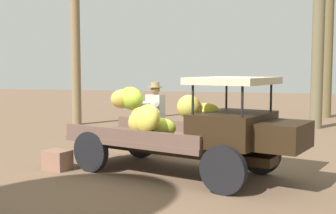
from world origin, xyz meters
TOP-DOWN VIEW (x-y plane):
  - ground_plane at (0.00, 0.00)m, footprint 60.00×60.00m
  - truck at (0.21, -0.30)m, footprint 4.66×2.72m
  - farmer at (-1.11, 1.50)m, footprint 0.54×0.50m
  - wooden_crate at (-2.45, -0.57)m, footprint 0.57×0.48m

SIDE VIEW (x-z plane):
  - ground_plane at x=0.00m, z-range 0.00..0.00m
  - wooden_crate at x=-2.45m, z-range 0.00..0.38m
  - truck at x=0.21m, z-range -0.03..1.80m
  - farmer at x=-1.11m, z-range 0.12..1.79m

